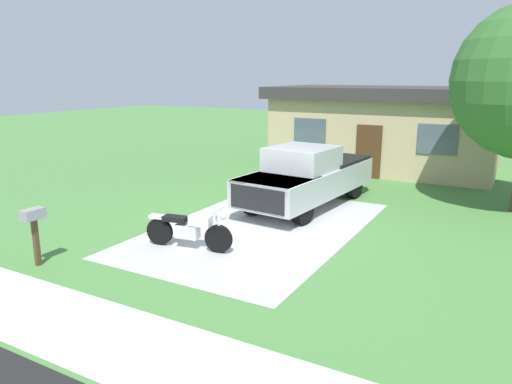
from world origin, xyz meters
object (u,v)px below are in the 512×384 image
at_px(motorcycle, 189,229).
at_px(pickup_truck, 309,175).
at_px(mailbox, 34,222).
at_px(neighbor_house, 386,127).

xyz_separation_m(motorcycle, pickup_truck, (0.91, 4.96, 0.48)).
bearing_deg(pickup_truck, motorcycle, -100.38).
height_order(mailbox, neighbor_house, neighbor_house).
bearing_deg(motorcycle, neighbor_house, 83.80).
height_order(pickup_truck, mailbox, pickup_truck).
distance_m(mailbox, neighbor_house, 15.30).
distance_m(motorcycle, pickup_truck, 5.07).
bearing_deg(pickup_truck, neighbor_house, 86.61).
height_order(motorcycle, mailbox, mailbox).
distance_m(motorcycle, neighbor_house, 12.58).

